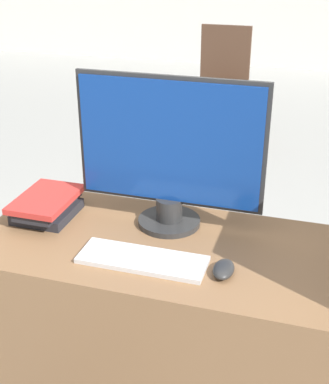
{
  "coord_description": "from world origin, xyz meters",
  "views": [
    {
      "loc": [
        0.4,
        -1.17,
        1.68
      ],
      "look_at": [
        -0.03,
        0.27,
        0.96
      ],
      "focal_mm": 50.0,
      "sensor_mm": 36.0,
      "label": 1
    }
  ],
  "objects_px": {
    "mouse": "(224,269)",
    "keyboard": "(143,260)",
    "far_chair": "(222,81)",
    "monitor": "(170,153)",
    "book_stack": "(47,206)"
  },
  "relations": [
    {
      "from": "monitor",
      "to": "book_stack",
      "type": "xyz_separation_m",
      "value": [
        -0.44,
        -0.08,
        -0.23
      ]
    },
    {
      "from": "mouse",
      "to": "far_chair",
      "type": "bearing_deg",
      "value": 101.19
    },
    {
      "from": "keyboard",
      "to": "book_stack",
      "type": "xyz_separation_m",
      "value": [
        -0.43,
        0.19,
        0.04
      ]
    },
    {
      "from": "far_chair",
      "to": "book_stack",
      "type": "bearing_deg",
      "value": -70.9
    },
    {
      "from": "far_chair",
      "to": "mouse",
      "type": "bearing_deg",
      "value": -58.97
    },
    {
      "from": "far_chair",
      "to": "monitor",
      "type": "bearing_deg",
      "value": -62.6
    },
    {
      "from": "keyboard",
      "to": "book_stack",
      "type": "relative_size",
      "value": 1.49
    },
    {
      "from": "monitor",
      "to": "far_chair",
      "type": "xyz_separation_m",
      "value": [
        -0.4,
        3.01,
        -0.49
      ]
    },
    {
      "from": "monitor",
      "to": "book_stack",
      "type": "relative_size",
      "value": 2.38
    },
    {
      "from": "monitor",
      "to": "keyboard",
      "type": "distance_m",
      "value": 0.37
    },
    {
      "from": "mouse",
      "to": "keyboard",
      "type": "bearing_deg",
      "value": -178.3
    },
    {
      "from": "monitor",
      "to": "keyboard",
      "type": "height_order",
      "value": "monitor"
    },
    {
      "from": "keyboard",
      "to": "mouse",
      "type": "height_order",
      "value": "mouse"
    },
    {
      "from": "monitor",
      "to": "mouse",
      "type": "xyz_separation_m",
      "value": [
        0.25,
        -0.26,
        -0.25
      ]
    },
    {
      "from": "keyboard",
      "to": "far_chair",
      "type": "bearing_deg",
      "value": 96.78
    }
  ]
}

